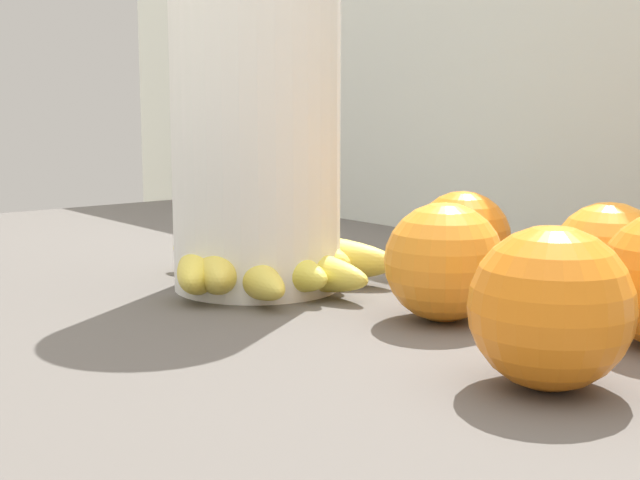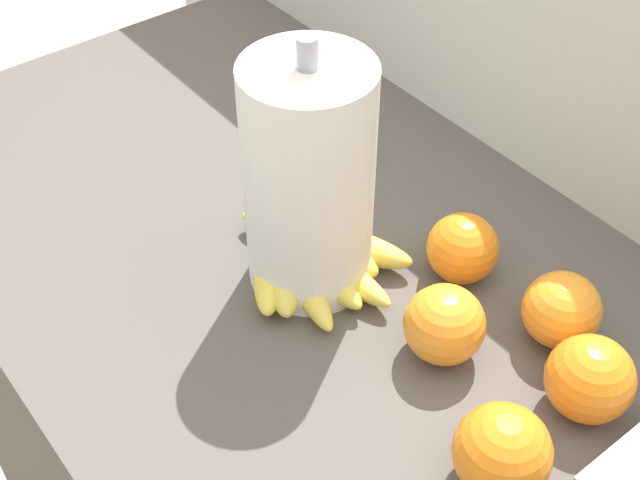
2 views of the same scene
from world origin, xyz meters
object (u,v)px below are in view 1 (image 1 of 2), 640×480
orange_right (551,308)px  orange_back_left (444,262)px  paper_towel_roll (256,123)px  orange_center (462,239)px  banana_bunch (247,260)px  orange_front (608,258)px

orange_right → orange_back_left: orange_right is taller
orange_back_left → paper_towel_roll: size_ratio=0.28×
orange_right → orange_center: 0.25m
banana_bunch → orange_front: orange_front is taller
orange_front → orange_center: bearing=-173.7°
orange_back_left → paper_towel_roll: (-0.16, -0.03, 0.09)m
orange_center → orange_back_left: 0.11m
banana_bunch → orange_front: bearing=30.1°
orange_back_left → paper_towel_roll: bearing=-168.3°
orange_back_left → orange_right: bearing=-25.0°
orange_center → orange_back_left: (0.06, -0.09, 0.00)m
orange_front → orange_center: orange_front is taller
orange_center → paper_towel_roll: (-0.10, -0.12, 0.09)m
orange_center → orange_front: bearing=6.3°
orange_right → paper_towel_roll: size_ratio=0.30×
banana_bunch → orange_front: 0.27m
orange_right → orange_center: bearing=142.6°
orange_front → orange_right: bearing=-65.2°
orange_center → orange_right: bearing=-37.4°
orange_center → paper_towel_roll: 0.18m
orange_right → paper_towel_roll: 0.31m
orange_center → orange_back_left: orange_back_left is taller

